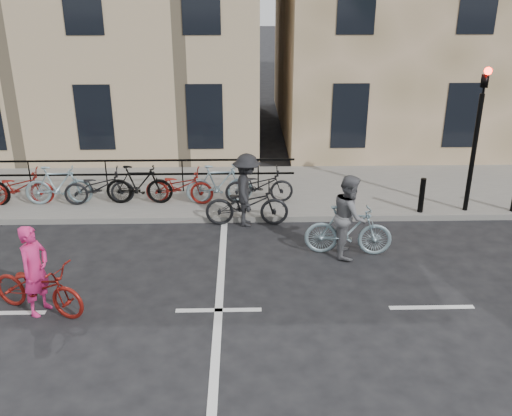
{
  "coord_description": "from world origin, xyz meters",
  "views": [
    {
      "loc": [
        0.48,
        -9.08,
        5.84
      ],
      "look_at": [
        0.75,
        2.31,
        1.1
      ],
      "focal_mm": 40.0,
      "sensor_mm": 36.0,
      "label": 1
    }
  ],
  "objects_px": {
    "traffic_light": "(478,122)",
    "cyclist_grey": "(349,223)",
    "cyclist_pink": "(37,283)",
    "cyclist_dark": "(247,198)"
  },
  "relations": [
    {
      "from": "cyclist_pink",
      "to": "cyclist_dark",
      "type": "bearing_deg",
      "value": -23.6
    },
    {
      "from": "traffic_light",
      "to": "cyclist_grey",
      "type": "height_order",
      "value": "traffic_light"
    },
    {
      "from": "traffic_light",
      "to": "cyclist_grey",
      "type": "relative_size",
      "value": 1.99
    },
    {
      "from": "cyclist_grey",
      "to": "cyclist_dark",
      "type": "height_order",
      "value": "cyclist_grey"
    },
    {
      "from": "cyclist_grey",
      "to": "cyclist_pink",
      "type": "bearing_deg",
      "value": 115.86
    },
    {
      "from": "cyclist_pink",
      "to": "cyclist_grey",
      "type": "distance_m",
      "value": 6.45
    },
    {
      "from": "traffic_light",
      "to": "cyclist_grey",
      "type": "distance_m",
      "value": 4.36
    },
    {
      "from": "traffic_light",
      "to": "cyclist_grey",
      "type": "bearing_deg",
      "value": -148.45
    },
    {
      "from": "traffic_light",
      "to": "cyclist_dark",
      "type": "xyz_separation_m",
      "value": [
        -5.63,
        -0.44,
        -1.74
      ]
    },
    {
      "from": "cyclist_grey",
      "to": "cyclist_dark",
      "type": "relative_size",
      "value": 0.95
    }
  ]
}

